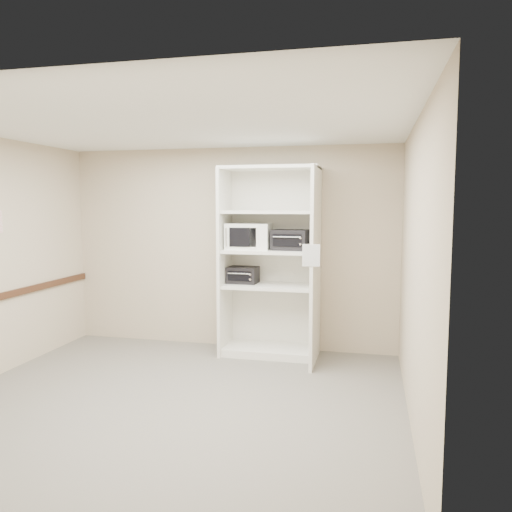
% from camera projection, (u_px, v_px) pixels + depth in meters
% --- Properties ---
extents(floor, '(4.50, 4.00, 0.01)m').
position_uv_depth(floor, '(175.00, 399.00, 4.99)').
color(floor, slate).
rests_on(floor, ground).
extents(ceiling, '(4.50, 4.00, 0.01)m').
position_uv_depth(ceiling, '(171.00, 124.00, 4.71)').
color(ceiling, white).
extents(wall_back, '(4.50, 0.02, 2.70)m').
position_uv_depth(wall_back, '(230.00, 248.00, 6.79)').
color(wall_back, tan).
rests_on(wall_back, ground).
extents(wall_front, '(4.50, 0.02, 2.70)m').
position_uv_depth(wall_front, '(41.00, 306.00, 2.91)').
color(wall_front, tan).
rests_on(wall_front, ground).
extents(wall_right, '(0.02, 4.00, 2.70)m').
position_uv_depth(wall_right, '(415.00, 273.00, 4.34)').
color(wall_right, tan).
rests_on(wall_right, ground).
extents(shelving_unit, '(1.24, 0.92, 2.42)m').
position_uv_depth(shelving_unit, '(274.00, 268.00, 6.37)').
color(shelving_unit, white).
rests_on(shelving_unit, floor).
extents(microwave, '(0.57, 0.44, 0.33)m').
position_uv_depth(microwave, '(249.00, 236.00, 6.42)').
color(microwave, white).
rests_on(microwave, shelving_unit).
extents(toaster_oven_upper, '(0.47, 0.37, 0.26)m').
position_uv_depth(toaster_oven_upper, '(290.00, 240.00, 6.32)').
color(toaster_oven_upper, black).
rests_on(toaster_oven_upper, shelving_unit).
extents(toaster_oven_lower, '(0.40, 0.31, 0.21)m').
position_uv_depth(toaster_oven_lower, '(243.00, 275.00, 6.52)').
color(toaster_oven_lower, black).
rests_on(toaster_oven_lower, shelving_unit).
extents(paper_sign, '(0.19, 0.01, 0.25)m').
position_uv_depth(paper_sign, '(311.00, 255.00, 5.62)').
color(paper_sign, white).
rests_on(paper_sign, shelving_unit).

